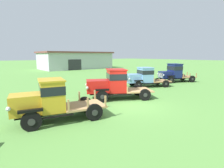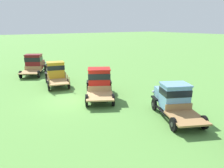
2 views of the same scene
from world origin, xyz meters
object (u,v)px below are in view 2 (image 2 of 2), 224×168
Objects in this scene: vintage_truck_foreground_near at (35,64)px; vintage_truck_far_side at (173,98)px; vintage_truck_second_in_line at (56,72)px; vintage_truck_midrow_center at (99,81)px.

vintage_truck_far_side is (16.99, 4.14, -0.08)m from vintage_truck_foreground_near.
vintage_truck_second_in_line is at bearing -162.18° from vintage_truck_far_side.
vintage_truck_second_in_line reaches higher than vintage_truck_far_side.
vintage_truck_second_in_line is 0.97× the size of vintage_truck_far_side.
vintage_truck_far_side is at bearing 19.04° from vintage_truck_midrow_center.
vintage_truck_foreground_near is 1.04× the size of vintage_truck_second_in_line.
vintage_truck_midrow_center reaches higher than vintage_truck_second_in_line.
vintage_truck_midrow_center is (5.49, 1.63, 0.06)m from vintage_truck_second_in_line.
vintage_truck_far_side is (5.82, 2.01, -0.11)m from vintage_truck_midrow_center.
vintage_truck_midrow_center reaches higher than vintage_truck_foreground_near.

